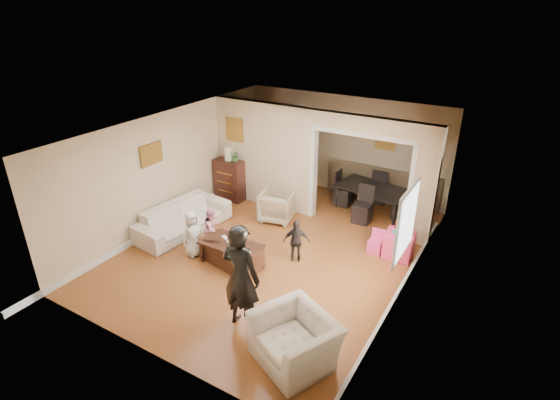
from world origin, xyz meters
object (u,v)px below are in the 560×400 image
Objects in this scene: table_lamp at (229,153)px; coffee_table at (232,253)px; adult_person at (241,277)px; coffee_cup at (234,244)px; cyan_cup at (395,231)px; child_kneel_b at (213,228)px; child_kneel_a at (192,234)px; dresser at (230,179)px; sofa at (183,218)px; play_table at (399,245)px; armchair_front at (295,340)px; child_toddler at (296,241)px; dining_table at (372,200)px; armchair_back at (277,206)px.

coffee_table is (1.86, -2.49, -1.02)m from table_lamp.
coffee_cup is at bearing -48.82° from adult_person.
cyan_cup is at bearing -113.68° from adult_person.
cyan_cup is at bearing -73.24° from child_kneel_b.
dresser is at bearing 42.43° from child_kneel_a.
play_table is (4.49, 1.42, -0.06)m from sofa.
adult_person reaches higher than armchair_front.
sofa is at bearing -23.89° from child_toddler.
table_lamp is 0.40× the size of child_toddler.
cyan_cup is at bearing -38.41° from child_kneel_a.
dining_table is at bearing -40.13° from sofa.
dining_table is 4.05m from child_kneel_b.
table_lamp is 3.49m from child_toddler.
adult_person is at bearing -51.22° from dresser.
sofa is at bearing -162.39° from play_table.
armchair_front is 11.94× the size of coffee_cup.
dining_table is at bearing -151.34° from armchair_back.
armchair_front is 3.48m from child_kneel_a.
child_toddler is at bearing -30.79° from table_lamp.
table_lamp is at bearing 127.75° from coffee_cup.
coffee_cup is (-2.21, 1.54, 0.14)m from armchair_front.
child_kneel_b is at bearing -95.85° from sofa.
play_table is 6.93× the size of cyan_cup.
child_kneel_a is 2.10m from child_toddler.
child_kneel_b is (1.02, -0.22, 0.12)m from sofa.
table_lamp is (0.00, 0.00, 0.72)m from dresser.
armchair_back is 1.94m from table_lamp.
armchair_front is 3.51m from cyan_cup.
cyan_cup is 0.09× the size of child_toddler.
armchair_back is at bearing 149.77° from armchair_front.
sofa is 4.05× the size of play_table.
coffee_table is 3.98m from dining_table.
child_toddler is (-0.16, 2.09, -0.47)m from adult_person.
armchair_back is 2.09m from coffee_table.
coffee_table is at bearing -53.14° from table_lamp.
sofa is 1.80m from coffee_table.
adult_person is at bearing -139.27° from child_kneel_b.
coffee_cup is 0.05× the size of dining_table.
child_toddler reaches higher than coffee_table.
coffee_table is at bearing -53.14° from dresser.
table_lamp is 0.40× the size of child_kneel_b.
child_kneel_b is (1.16, -2.19, -0.08)m from dresser.
sofa is at bearing -126.20° from dining_table.
child_kneel_a is (1.01, -2.64, -0.05)m from dresser.
dining_table is (-1.09, 1.75, -0.26)m from cyan_cup.
sofa is at bearing 163.14° from coffee_table.
table_lamp is 0.65× the size of play_table.
child_kneel_b is 1.81m from child_toddler.
coffee_table is (1.86, -2.49, -0.31)m from dresser.
coffee_table is at bearing -58.59° from child_kneel_a.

